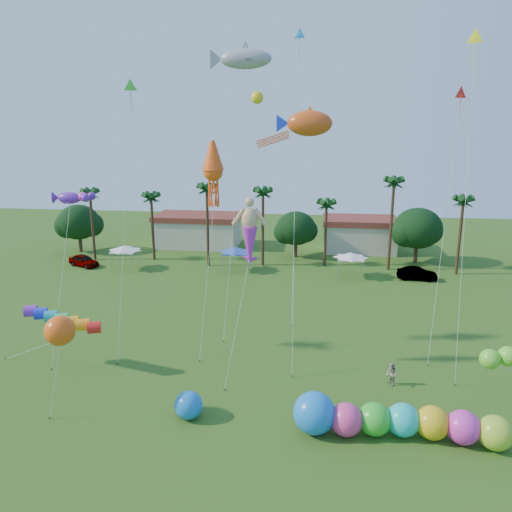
# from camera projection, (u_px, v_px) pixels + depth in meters

# --- Properties ---
(ground) EXTENTS (160.00, 160.00, 0.00)m
(ground) POSITION_uv_depth(u_px,v_px,m) (232.00, 468.00, 26.31)
(ground) COLOR #285116
(ground) RESTS_ON ground
(tree_line) EXTENTS (69.46, 8.91, 11.00)m
(tree_line) POSITION_uv_depth(u_px,v_px,m) (315.00, 228.00, 67.05)
(tree_line) COLOR #3A2819
(tree_line) RESTS_ON ground
(buildings_row) EXTENTS (35.00, 7.00, 4.00)m
(buildings_row) POSITION_uv_depth(u_px,v_px,m) (270.00, 234.00, 74.22)
(buildings_row) COLOR beige
(buildings_row) RESTS_ON ground
(tent_row) EXTENTS (31.00, 4.00, 0.60)m
(tent_row) POSITION_uv_depth(u_px,v_px,m) (235.00, 251.00, 61.26)
(tent_row) COLOR white
(tent_row) RESTS_ON ground
(car_a) EXTENTS (4.80, 3.58, 1.52)m
(car_a) POSITION_uv_depth(u_px,v_px,m) (84.00, 261.00, 64.44)
(car_a) COLOR #4C4C54
(car_a) RESTS_ON ground
(car_b) EXTENTS (4.66, 1.89, 1.51)m
(car_b) POSITION_uv_depth(u_px,v_px,m) (417.00, 274.00, 58.63)
(car_b) COLOR #4C4C54
(car_b) RESTS_ON ground
(spectator_b) EXTENTS (0.94, 1.01, 1.67)m
(spectator_b) POSITION_uv_depth(u_px,v_px,m) (392.00, 374.00, 34.55)
(spectator_b) COLOR #9B9681
(spectator_b) RESTS_ON ground
(caterpillar_inflatable) EXTENTS (12.26, 2.61, 2.50)m
(caterpillar_inflatable) POSITION_uv_depth(u_px,v_px,m) (391.00, 421.00, 28.68)
(caterpillar_inflatable) COLOR #E93D86
(caterpillar_inflatable) RESTS_ON ground
(blue_ball) EXTENTS (1.75, 1.75, 1.75)m
(blue_ball) POSITION_uv_depth(u_px,v_px,m) (189.00, 405.00, 30.63)
(blue_ball) COLOR blue
(blue_ball) RESTS_ON ground
(rainbow_tube) EXTENTS (9.82, 2.30, 4.05)m
(rainbow_tube) POSITION_uv_depth(u_px,v_px,m) (73.00, 326.00, 35.66)
(rainbow_tube) COLOR red
(rainbow_tube) RESTS_ON ground
(green_worm) EXTENTS (9.57, 3.61, 4.05)m
(green_worm) POSITION_uv_depth(u_px,v_px,m) (490.00, 359.00, 31.33)
(green_worm) COLOR #65D52F
(green_worm) RESTS_ON ground
(orange_ball_kite) EXTENTS (2.26, 2.26, 6.66)m
(orange_ball_kite) POSITION_uv_depth(u_px,v_px,m) (60.00, 331.00, 29.50)
(orange_ball_kite) COLOR #FC5814
(orange_ball_kite) RESTS_ON ground
(merman_kite) EXTENTS (2.26, 5.32, 12.23)m
(merman_kite) POSITION_uv_depth(u_px,v_px,m) (250.00, 235.00, 35.69)
(merman_kite) COLOR tan
(merman_kite) RESTS_ON ground
(fish_kite) EXTENTS (4.88, 5.33, 18.72)m
(fish_kite) POSITION_uv_depth(u_px,v_px,m) (310.00, 123.00, 35.65)
(fish_kite) COLOR #D24C17
(fish_kite) RESTS_ON ground
(shark_kite) EXTENTS (6.08, 8.24, 24.19)m
(shark_kite) POSITION_uv_depth(u_px,v_px,m) (246.00, 59.00, 42.57)
(shark_kite) COLOR #90949D
(shark_kite) RESTS_ON ground
(squid_kite) EXTENTS (2.26, 5.16, 16.59)m
(squid_kite) POSITION_uv_depth(u_px,v_px,m) (213.00, 171.00, 38.51)
(squid_kite) COLOR #FF5314
(squid_kite) RESTS_ON ground
(lobster_kite) EXTENTS (3.54, 5.15, 12.92)m
(lobster_kite) POSITION_uv_depth(u_px,v_px,m) (70.00, 198.00, 37.52)
(lobster_kite) COLOR purple
(lobster_kite) RESTS_ON ground
(delta_kite_red) EXTENTS (2.36, 5.34, 20.44)m
(delta_kite_red) POSITION_uv_depth(u_px,v_px,m) (460.00, 99.00, 37.16)
(delta_kite_red) COLOR red
(delta_kite_red) RESTS_ON ground
(delta_kite_yellow) EXTENTS (1.21, 4.30, 23.72)m
(delta_kite_yellow) POSITION_uv_depth(u_px,v_px,m) (475.00, 46.00, 32.73)
(delta_kite_yellow) COLOR #F9FF1A
(delta_kite_yellow) RESTS_ON ground
(delta_kite_green) EXTENTS (1.12, 5.10, 20.95)m
(delta_kite_green) POSITION_uv_depth(u_px,v_px,m) (130.00, 93.00, 37.16)
(delta_kite_green) COLOR #35E034
(delta_kite_green) RESTS_ON ground
(delta_kite_blue) EXTENTS (1.14, 3.42, 25.57)m
(delta_kite_blue) POSITION_uv_depth(u_px,v_px,m) (299.00, 43.00, 42.07)
(delta_kite_blue) COLOR #177CD0
(delta_kite_blue) RESTS_ON ground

